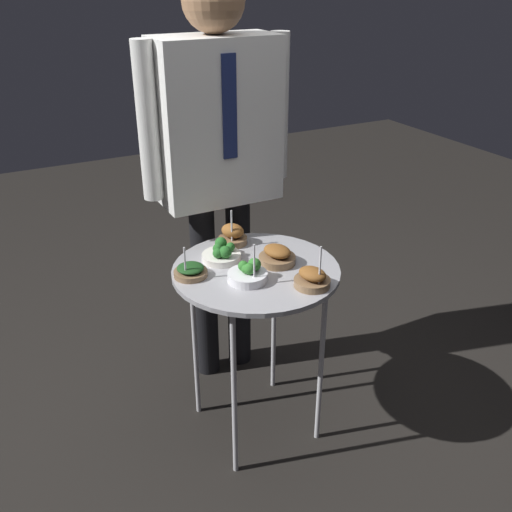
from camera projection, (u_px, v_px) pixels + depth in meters
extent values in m
plane|color=black|center=(256.00, 423.00, 2.41)|extent=(8.00, 8.00, 0.00)
cylinder|color=#939399|center=(256.00, 270.00, 2.08)|extent=(0.62, 0.62, 0.02)
cylinder|color=#B7B7BC|center=(321.00, 366.00, 2.18)|extent=(0.02, 0.02, 0.73)
cylinder|color=#B7B7BC|center=(234.00, 396.00, 2.03)|extent=(0.02, 0.02, 0.73)
cylinder|color=#B7B7BC|center=(274.00, 319.00, 2.47)|extent=(0.02, 0.02, 0.73)
cylinder|color=#B7B7BC|center=(195.00, 342.00, 2.32)|extent=(0.02, 0.02, 0.73)
cylinder|color=silver|center=(247.00, 277.00, 1.99)|extent=(0.14, 0.14, 0.03)
sphere|color=#2D7028|center=(254.00, 265.00, 1.98)|extent=(0.05, 0.05, 0.05)
sphere|color=#2D7028|center=(243.00, 266.00, 1.99)|extent=(0.04, 0.04, 0.04)
sphere|color=#2D7028|center=(246.00, 269.00, 1.97)|extent=(0.03, 0.03, 0.03)
sphere|color=#2D7028|center=(249.00, 269.00, 1.96)|extent=(0.04, 0.04, 0.04)
cylinder|color=silver|center=(254.00, 265.00, 1.93)|extent=(0.01, 0.01, 0.15)
cylinder|color=silver|center=(221.00, 257.00, 2.13)|extent=(0.15, 0.15, 0.02)
sphere|color=#236023|center=(230.00, 247.00, 2.14)|extent=(0.03, 0.03, 0.03)
sphere|color=#236023|center=(221.00, 243.00, 2.16)|extent=(0.05, 0.05, 0.05)
sphere|color=#236023|center=(218.00, 249.00, 2.12)|extent=(0.04, 0.04, 0.04)
sphere|color=#236023|center=(218.00, 253.00, 2.09)|extent=(0.04, 0.04, 0.04)
sphere|color=#236023|center=(225.00, 252.00, 2.09)|extent=(0.05, 0.05, 0.05)
cylinder|color=brown|center=(312.00, 282.00, 1.96)|extent=(0.13, 0.13, 0.03)
ellipsoid|color=brown|center=(312.00, 274.00, 1.94)|extent=(0.10, 0.12, 0.04)
cylinder|color=silver|center=(320.00, 268.00, 1.90)|extent=(0.01, 0.01, 0.16)
cylinder|color=brown|center=(277.00, 260.00, 2.11)|extent=(0.14, 0.14, 0.03)
ellipsoid|color=brown|center=(277.00, 251.00, 2.09)|extent=(0.11, 0.13, 0.04)
cylinder|color=brown|center=(191.00, 273.00, 2.02)|extent=(0.12, 0.12, 0.02)
ellipsoid|color=#194219|center=(190.00, 268.00, 2.01)|extent=(0.10, 0.10, 0.02)
cylinder|color=silver|center=(185.00, 264.00, 1.97)|extent=(0.01, 0.01, 0.13)
cylinder|color=brown|center=(233.00, 240.00, 2.26)|extent=(0.11, 0.11, 0.03)
ellipsoid|color=brown|center=(233.00, 231.00, 2.24)|extent=(0.11, 0.12, 0.06)
cylinder|color=silver|center=(232.00, 229.00, 2.20)|extent=(0.01, 0.01, 0.15)
cylinder|color=black|center=(205.00, 291.00, 2.55)|extent=(0.11, 0.11, 0.86)
cylinder|color=black|center=(239.00, 282.00, 2.62)|extent=(0.11, 0.11, 0.86)
cube|color=silver|center=(217.00, 122.00, 2.25)|extent=(0.48, 0.23, 0.64)
cube|color=navy|center=(230.00, 108.00, 2.12)|extent=(0.06, 0.01, 0.39)
cylinder|color=silver|center=(148.00, 123.00, 2.12)|extent=(0.08, 0.08, 0.59)
cylinder|color=silver|center=(279.00, 108.00, 2.35)|extent=(0.08, 0.08, 0.59)
sphere|color=#8C6647|center=(213.00, 0.00, 2.05)|extent=(0.23, 0.23, 0.23)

